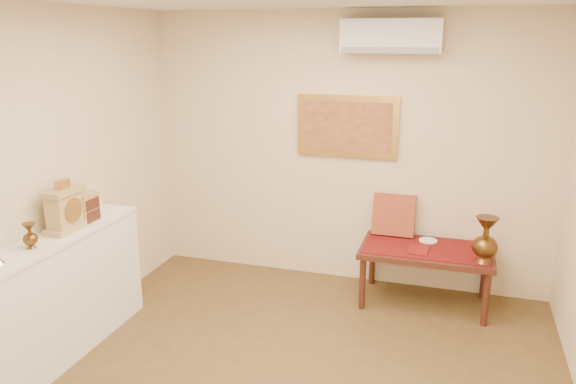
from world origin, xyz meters
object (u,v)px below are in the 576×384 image
at_px(brass_urn_tall, 486,235).
at_px(mantel_clock, 66,209).
at_px(display_ledge, 48,304).
at_px(low_table, 426,255).
at_px(wooden_chest, 85,208).

xyz_separation_m(brass_urn_tall, mantel_clock, (-3.16, -1.38, 0.35)).
bearing_deg(display_ledge, mantel_clock, 88.37).
bearing_deg(mantel_clock, low_table, 30.65).
xyz_separation_m(display_ledge, low_table, (2.67, 1.88, -0.01)).
distance_m(brass_urn_tall, display_ledge, 3.60).
distance_m(display_ledge, mantel_clock, 0.73).
height_order(display_ledge, wooden_chest, wooden_chest).
xyz_separation_m(brass_urn_tall, wooden_chest, (-3.15, -1.15, 0.30)).
xyz_separation_m(display_ledge, mantel_clock, (0.01, 0.30, 0.66)).
relative_size(display_ledge, wooden_chest, 8.28).
distance_m(display_ledge, wooden_chest, 0.81).
relative_size(brass_urn_tall, display_ledge, 0.24).
relative_size(mantel_clock, wooden_chest, 1.68).
bearing_deg(display_ledge, wooden_chest, 88.25).
height_order(display_ledge, low_table, display_ledge).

